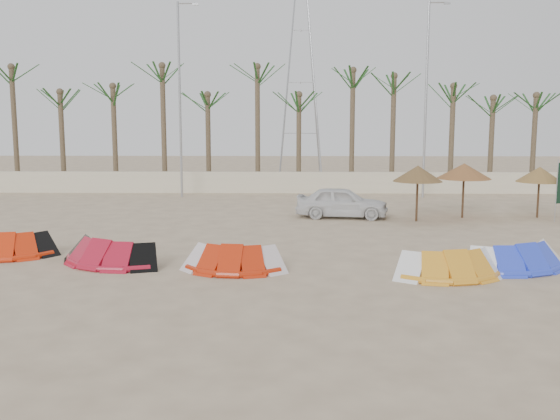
{
  "coord_description": "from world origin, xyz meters",
  "views": [
    {
      "loc": [
        0.43,
        -15.98,
        4.54
      ],
      "look_at": [
        0.0,
        6.0,
        1.3
      ],
      "focal_mm": 40.0,
      "sensor_mm": 36.0,
      "label": 1
    }
  ],
  "objects_px": {
    "kite_orange": "(449,261)",
    "parasol_left": "(418,174)",
    "kite_red_left": "(11,243)",
    "car": "(342,202)",
    "kite_red_right": "(234,256)",
    "kite_blue": "(516,254)",
    "parasol_right": "(540,174)",
    "kite_red_mid": "(111,250)",
    "parasol_mid": "(464,171)"
  },
  "relations": [
    {
      "from": "kite_red_left",
      "to": "kite_red_mid",
      "type": "xyz_separation_m",
      "value": [
        3.65,
        -0.96,
        0.0
      ]
    },
    {
      "from": "kite_red_left",
      "to": "parasol_right",
      "type": "relative_size",
      "value": 1.42
    },
    {
      "from": "kite_red_left",
      "to": "kite_blue",
      "type": "relative_size",
      "value": 0.86
    },
    {
      "from": "kite_red_left",
      "to": "parasol_left",
      "type": "xyz_separation_m",
      "value": [
        14.93,
        7.31,
        1.71
      ]
    },
    {
      "from": "kite_red_right",
      "to": "kite_red_mid",
      "type": "bearing_deg",
      "value": 168.27
    },
    {
      "from": "parasol_left",
      "to": "car",
      "type": "bearing_deg",
      "value": 163.58
    },
    {
      "from": "kite_red_mid",
      "to": "kite_red_right",
      "type": "relative_size",
      "value": 1.25
    },
    {
      "from": "parasol_right",
      "to": "kite_red_mid",
      "type": "bearing_deg",
      "value": -151.18
    },
    {
      "from": "kite_red_mid",
      "to": "car",
      "type": "height_order",
      "value": "car"
    },
    {
      "from": "kite_red_left",
      "to": "kite_orange",
      "type": "bearing_deg",
      "value": -9.72
    },
    {
      "from": "kite_orange",
      "to": "parasol_right",
      "type": "relative_size",
      "value": 1.48
    },
    {
      "from": "parasol_mid",
      "to": "car",
      "type": "xyz_separation_m",
      "value": [
        -5.54,
        -0.03,
        -1.44
      ]
    },
    {
      "from": "parasol_left",
      "to": "parasol_right",
      "type": "height_order",
      "value": "parasol_left"
    },
    {
      "from": "kite_red_left",
      "to": "car",
      "type": "height_order",
      "value": "car"
    },
    {
      "from": "kite_blue",
      "to": "parasol_mid",
      "type": "distance_m",
      "value": 9.87
    },
    {
      "from": "kite_red_right",
      "to": "kite_orange",
      "type": "distance_m",
      "value": 6.35
    },
    {
      "from": "kite_red_left",
      "to": "kite_blue",
      "type": "xyz_separation_m",
      "value": [
        16.25,
        -1.37,
        0.0
      ]
    },
    {
      "from": "kite_red_right",
      "to": "kite_orange",
      "type": "relative_size",
      "value": 0.91
    },
    {
      "from": "kite_red_right",
      "to": "parasol_mid",
      "type": "bearing_deg",
      "value": 46.43
    },
    {
      "from": "parasol_right",
      "to": "parasol_mid",
      "type": "bearing_deg",
      "value": -177.94
    },
    {
      "from": "kite_red_right",
      "to": "parasol_left",
      "type": "distance_m",
      "value": 11.78
    },
    {
      "from": "kite_blue",
      "to": "kite_red_left",
      "type": "bearing_deg",
      "value": 175.18
    },
    {
      "from": "kite_red_left",
      "to": "kite_red_right",
      "type": "relative_size",
      "value": 1.05
    },
    {
      "from": "kite_orange",
      "to": "kite_red_right",
      "type": "bearing_deg",
      "value": 174.5
    },
    {
      "from": "kite_orange",
      "to": "car",
      "type": "xyz_separation_m",
      "value": [
        -2.28,
        10.66,
        0.3
      ]
    },
    {
      "from": "parasol_mid",
      "to": "car",
      "type": "distance_m",
      "value": 5.73
    },
    {
      "from": "kite_orange",
      "to": "parasol_left",
      "type": "height_order",
      "value": "parasol_left"
    },
    {
      "from": "kite_orange",
      "to": "parasol_left",
      "type": "distance_m",
      "value": 9.9
    },
    {
      "from": "parasol_mid",
      "to": "parasol_right",
      "type": "xyz_separation_m",
      "value": [
        3.47,
        0.12,
        -0.16
      ]
    },
    {
      "from": "parasol_left",
      "to": "car",
      "type": "relative_size",
      "value": 0.59
    },
    {
      "from": "kite_red_right",
      "to": "parasol_mid",
      "type": "height_order",
      "value": "parasol_mid"
    },
    {
      "from": "car",
      "to": "kite_red_left",
      "type": "bearing_deg",
      "value": 132.41
    },
    {
      "from": "kite_orange",
      "to": "car",
      "type": "bearing_deg",
      "value": 102.08
    },
    {
      "from": "kite_red_mid",
      "to": "parasol_right",
      "type": "height_order",
      "value": "parasol_right"
    },
    {
      "from": "kite_red_mid",
      "to": "parasol_left",
      "type": "distance_m",
      "value": 14.08
    },
    {
      "from": "parasol_left",
      "to": "parasol_right",
      "type": "bearing_deg",
      "value": 10.92
    },
    {
      "from": "kite_blue",
      "to": "parasol_left",
      "type": "relative_size",
      "value": 1.56
    },
    {
      "from": "kite_red_mid",
      "to": "kite_orange",
      "type": "bearing_deg",
      "value": -7.93
    },
    {
      "from": "kite_red_left",
      "to": "parasol_mid",
      "type": "relative_size",
      "value": 1.33
    },
    {
      "from": "kite_red_right",
      "to": "kite_blue",
      "type": "bearing_deg",
      "value": 2.76
    },
    {
      "from": "parasol_right",
      "to": "car",
      "type": "height_order",
      "value": "parasol_right"
    },
    {
      "from": "kite_red_mid",
      "to": "car",
      "type": "xyz_separation_m",
      "value": [
        8.03,
        9.22,
        0.3
      ]
    },
    {
      "from": "kite_blue",
      "to": "car",
      "type": "bearing_deg",
      "value": 115.36
    },
    {
      "from": "kite_red_mid",
      "to": "kite_red_left",
      "type": "bearing_deg",
      "value": 165.33
    },
    {
      "from": "kite_orange",
      "to": "car",
      "type": "height_order",
      "value": "car"
    },
    {
      "from": "kite_red_left",
      "to": "parasol_left",
      "type": "bearing_deg",
      "value": 26.09
    },
    {
      "from": "kite_red_mid",
      "to": "car",
      "type": "relative_size",
      "value": 0.95
    },
    {
      "from": "kite_red_left",
      "to": "car",
      "type": "relative_size",
      "value": 0.8
    },
    {
      "from": "parasol_left",
      "to": "car",
      "type": "height_order",
      "value": "parasol_left"
    },
    {
      "from": "car",
      "to": "kite_blue",
      "type": "bearing_deg",
      "value": -147.5
    }
  ]
}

